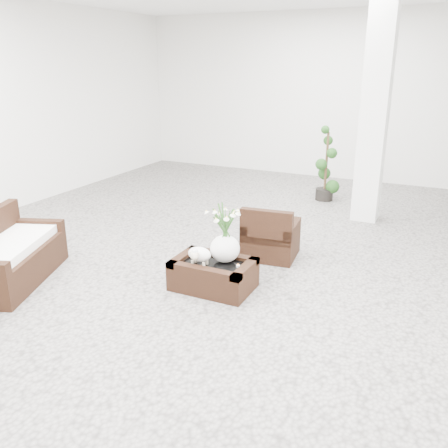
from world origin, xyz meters
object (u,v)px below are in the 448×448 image
at_px(loveseat, 10,249).
at_px(topiary, 326,164).
at_px(armchair, 271,231).
at_px(coffee_table, 213,275).

xyz_separation_m(loveseat, topiary, (2.45, 5.05, 0.28)).
bearing_deg(topiary, loveseat, -115.86).
height_order(armchair, topiary, topiary).
bearing_deg(coffee_table, armchair, 77.79).
bearing_deg(loveseat, armchair, -71.21).
relative_size(armchair, topiary, 0.53).
xyz_separation_m(armchair, loveseat, (-2.49, -2.04, 0.04)).
distance_m(armchair, topiary, 3.03).
xyz_separation_m(coffee_table, topiary, (0.21, 4.20, 0.52)).
height_order(armchair, loveseat, loveseat).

